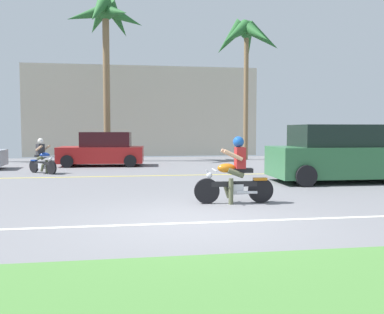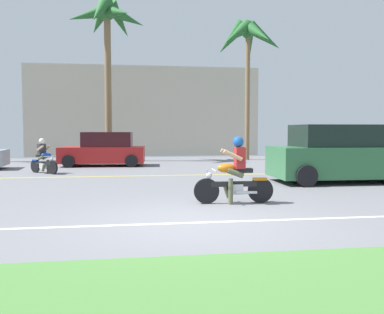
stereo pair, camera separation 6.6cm
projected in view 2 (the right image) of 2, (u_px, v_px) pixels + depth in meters
ground at (175, 196)px, 10.47m from camera, size 56.00×30.00×0.04m
lane_line_near at (194, 223)px, 7.38m from camera, size 50.40×0.12×0.01m
lane_line_far at (162, 175)px, 15.03m from camera, size 50.40×0.12×0.01m
motorcyclist at (235, 175)px, 9.33m from camera, size 1.82×0.60×1.52m
suv_nearby at (344, 154)px, 13.18m from camera, size 4.72×2.24×1.83m
parked_car_1 at (104, 150)px, 19.13m from camera, size 3.95×2.15×1.57m
palm_tree_0 at (248, 41)px, 22.72m from camera, size 3.94×4.04×7.84m
palm_tree_1 at (108, 23)px, 21.66m from camera, size 4.18×3.99×8.66m
motorcyclist_distant at (44, 159)px, 15.77m from camera, size 1.22×1.17×1.35m
building_far at (144, 112)px, 28.02m from camera, size 14.80×4.00×5.72m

